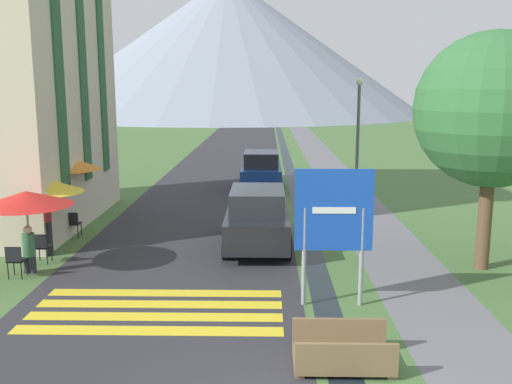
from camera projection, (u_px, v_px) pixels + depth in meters
ground_plane at (269, 185)px, 28.07m from camera, size 160.00×160.00×0.00m
road at (231, 159)px, 37.95m from camera, size 6.40×60.00×0.01m
footpath at (323, 159)px, 37.83m from camera, size 2.20×60.00×0.01m
drainage_channel at (287, 159)px, 37.88m from camera, size 0.60×60.00×0.00m
crosswalk_marking at (157, 310)px, 12.38m from camera, size 5.44×2.54×0.01m
mountain_distant at (228, 46)px, 96.59m from camera, size 65.82×65.82×22.88m
road_sign at (334, 221)px, 12.35m from camera, size 1.70×0.11×3.06m
footbridge at (342, 353)px, 9.91m from camera, size 1.70×1.10×0.65m
parked_car_near at (258, 218)px, 17.07m from camera, size 1.94×4.20×1.82m
parked_car_far at (261, 171)px, 26.58m from camera, size 1.93×3.96×1.82m
cafe_chair_middle at (38, 235)px, 16.71m from camera, size 0.40×0.40×0.85m
cafe_chair_far_left at (73, 222)px, 18.22m from camera, size 0.40×0.40×0.85m
cafe_chair_near_right at (41, 246)px, 15.56m from camera, size 0.40×0.40×0.85m
cafe_chair_nearest at (15, 259)px, 14.37m from camera, size 0.40×0.40×0.85m
cafe_umbrella_front_red at (26, 198)px, 14.61m from camera, size 2.36×2.36×2.16m
cafe_umbrella_middle_yellow at (49, 186)px, 16.80m from camera, size 2.02×2.02×2.09m
cafe_umbrella_rear_orange at (66, 163)px, 19.01m from camera, size 2.29×2.29×2.50m
person_seated_far at (29, 247)px, 14.73m from camera, size 0.32×0.32×1.28m
person_standing_terrace at (46, 218)px, 16.21m from camera, size 0.32×0.32×1.87m
streetlamp at (358, 133)px, 21.67m from camera, size 0.28×0.28×5.11m
tree_by_path at (493, 110)px, 14.51m from camera, size 3.99×3.99×6.21m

